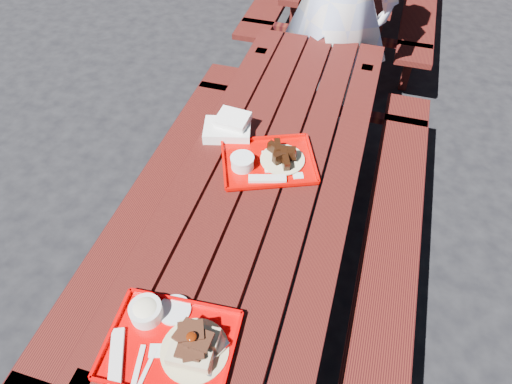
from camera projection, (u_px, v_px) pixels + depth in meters
The scene contains 5 objects.
ground at pixel (264, 274), 2.47m from camera, with size 60.00×60.00×0.00m, color black.
picnic_table_near at pixel (266, 207), 2.05m from camera, with size 1.41×2.40×0.75m.
near_tray at pixel (171, 337), 1.41m from camera, with size 0.42×0.34×0.13m.
far_tray at pixel (267, 162), 1.95m from camera, with size 0.48×0.43×0.07m.
white_cloth at pixel (229, 127), 2.08m from camera, with size 0.24×0.20×0.09m.
Camera 1 is at (0.34, -1.28, 2.13)m, focal length 32.00 mm.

